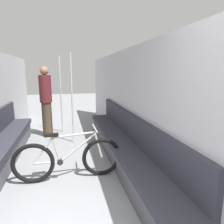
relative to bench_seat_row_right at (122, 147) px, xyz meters
name	(u,v)px	position (x,y,z in m)	size (l,w,h in m)	color
wall_right	(133,105)	(0.25, 0.17, 0.75)	(0.10, 8.74, 2.09)	#B2B2B7
bench_seat_row_right	(122,147)	(0.00, 0.00, 0.00)	(0.47, 4.31, 0.90)	#4C4C51
bicycle	(69,159)	(-0.98, -0.39, 0.03)	(1.65, 0.46, 0.81)	black
grab_pole_near	(61,96)	(-1.10, 2.22, 0.71)	(0.08, 0.08, 2.07)	gray
grab_pole_far	(72,100)	(-0.83, 1.31, 0.71)	(0.08, 0.08, 2.07)	gray
passenger_standing	(46,101)	(-1.46, 1.95, 0.63)	(0.30, 0.30, 1.78)	#473828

